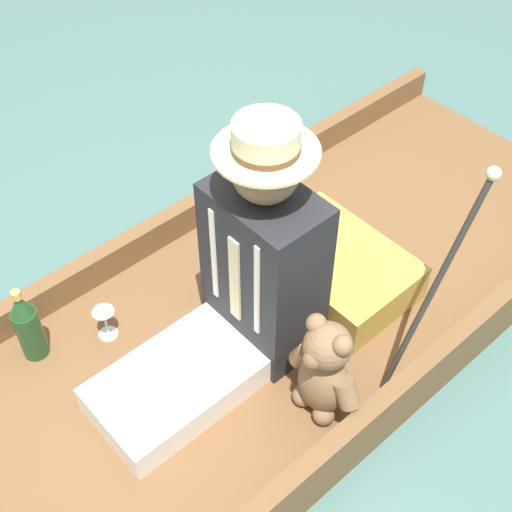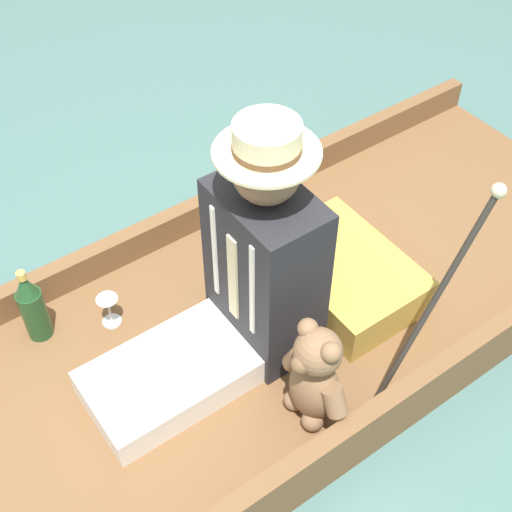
{
  "view_description": "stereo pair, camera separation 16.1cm",
  "coord_description": "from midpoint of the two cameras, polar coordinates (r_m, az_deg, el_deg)",
  "views": [
    {
      "loc": [
        -1.16,
        0.92,
        2.09
      ],
      "look_at": [
        -0.05,
        -0.07,
        0.53
      ],
      "focal_mm": 50.0,
      "sensor_mm": 36.0,
      "label": 1
    },
    {
      "loc": [
        -1.26,
        0.79,
        2.09
      ],
      "look_at": [
        -0.05,
        -0.07,
        0.53
      ],
      "focal_mm": 50.0,
      "sensor_mm": 36.0,
      "label": 2
    }
  ],
  "objects": [
    {
      "name": "punt_boat",
      "position": [
        2.51,
        -3.89,
        -7.47
      ],
      "size": [
        1.15,
        3.33,
        0.24
      ],
      "color": "brown",
      "rests_on": "ground_plane"
    },
    {
      "name": "seat_cushion",
      "position": [
        2.59,
        4.61,
        -1.0
      ],
      "size": [
        0.55,
        0.38,
        0.15
      ],
      "color": "#B7933D",
      "rests_on": "punt_boat"
    },
    {
      "name": "seated_person",
      "position": [
        2.21,
        -3.04,
        -2.27
      ],
      "size": [
        0.36,
        0.79,
        0.88
      ],
      "rotation": [
        0.0,
        0.0,
        -0.01
      ],
      "color": "white",
      "rests_on": "punt_boat"
    },
    {
      "name": "ground_plane",
      "position": [
        2.57,
        -3.81,
        -8.39
      ],
      "size": [
        16.0,
        16.0,
        0.0
      ],
      "primitive_type": "plane",
      "color": "#476B66"
    },
    {
      "name": "wine_glass",
      "position": [
        2.48,
        -13.86,
        -4.88
      ],
      "size": [
        0.08,
        0.08,
        0.13
      ],
      "color": "silver",
      "rests_on": "punt_boat"
    },
    {
      "name": "champagne_bottle",
      "position": [
        2.47,
        -19.62,
        -5.33
      ],
      "size": [
        0.09,
        0.09,
        0.31
      ],
      "color": "#1E4723",
      "rests_on": "punt_boat"
    },
    {
      "name": "teddy_bear",
      "position": [
        2.17,
        3.34,
        -9.28
      ],
      "size": [
        0.28,
        0.16,
        0.4
      ],
      "color": "#846042",
      "rests_on": "punt_boat"
    },
    {
      "name": "walking_cane",
      "position": [
        2.14,
        12.83,
        -0.94
      ],
      "size": [
        0.04,
        0.35,
        0.75
      ],
      "color": "#2D2823",
      "rests_on": "punt_boat"
    }
  ]
}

